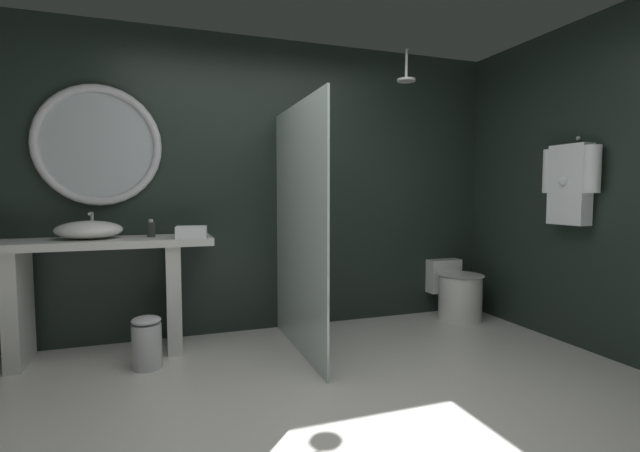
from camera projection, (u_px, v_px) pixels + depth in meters
name	position (u px, v px, depth m)	size (l,w,h in m)	color
ground_plane	(335.00, 428.00, 2.38)	(5.76, 5.76, 0.00)	silver
back_wall_panel	(259.00, 186.00, 4.08)	(4.80, 0.10, 2.60)	#1E2823
side_wall_right	(564.00, 186.00, 3.78)	(0.10, 2.47, 2.60)	#1E2823
vanity_counter	(99.00, 279.00, 3.40)	(1.66, 0.50, 0.89)	silver
vessel_sink	(89.00, 230.00, 3.37)	(0.47, 0.38, 0.20)	white
soap_dispenser	(151.00, 229.00, 3.52)	(0.06, 0.06, 0.14)	#282D28
round_wall_mirror	(98.00, 145.00, 3.54)	(0.95, 0.07, 0.95)	silver
shower_glass_panel	(299.00, 229.00, 3.48)	(0.02, 1.32, 1.92)	silver
rain_shower_head	(406.00, 77.00, 3.97)	(0.16, 0.16, 0.28)	silver
hanging_bathrobe	(570.00, 180.00, 3.56)	(0.20, 0.50, 0.70)	silver
toilet	(457.00, 293.00, 4.45)	(0.44, 0.59, 0.55)	white
waste_bin	(147.00, 342.00, 3.19)	(0.20, 0.20, 0.37)	silver
folded_hand_towel	(191.00, 232.00, 3.45)	(0.23, 0.18, 0.09)	white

